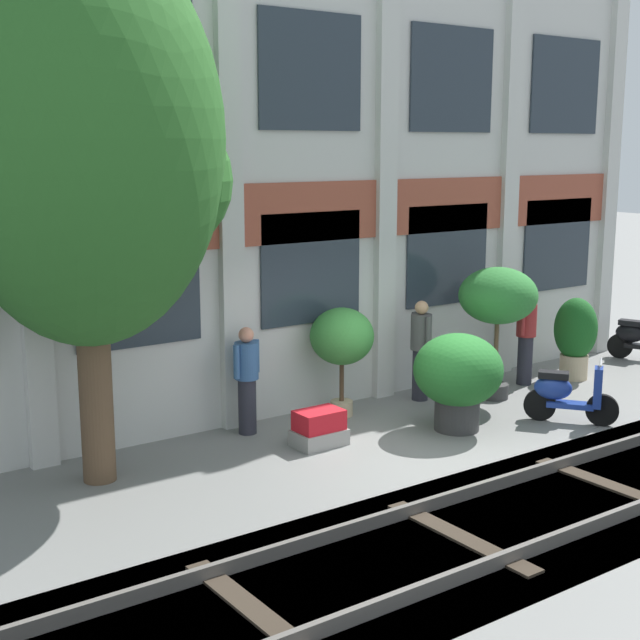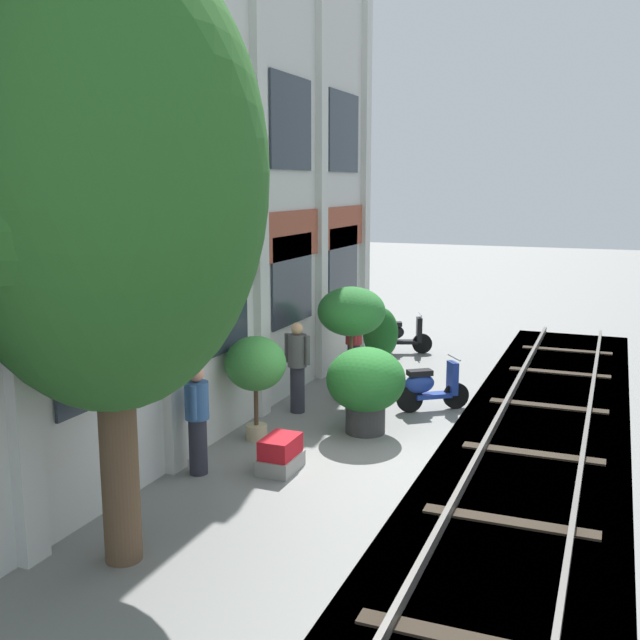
# 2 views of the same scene
# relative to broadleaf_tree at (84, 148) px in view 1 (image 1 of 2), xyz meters

# --- Properties ---
(ground_plane) EXTENTS (80.00, 80.00, 0.00)m
(ground_plane) POSITION_rel_broadleaf_tree_xyz_m (3.85, -1.55, -4.05)
(ground_plane) COLOR slate
(apartment_facade) EXTENTS (14.52, 0.64, 8.79)m
(apartment_facade) POSITION_rel_broadleaf_tree_xyz_m (3.85, 1.18, 0.32)
(apartment_facade) COLOR silver
(apartment_facade) RESTS_ON ground
(rail_tracks) EXTENTS (22.16, 2.80, 0.43)m
(rail_tracks) POSITION_rel_broadleaf_tree_xyz_m (3.85, -3.80, -4.18)
(rail_tracks) COLOR #5B5449
(rail_tracks) RESTS_ON ground
(broadleaf_tree) EXTENTS (3.45, 3.29, 6.59)m
(broadleaf_tree) POSITION_rel_broadleaf_tree_xyz_m (0.00, 0.00, 0.00)
(broadleaf_tree) COLOR brown
(broadleaf_tree) RESTS_ON ground
(potted_plant_square_trough) EXTENTS (0.72, 0.49, 0.50)m
(potted_plant_square_trough) POSITION_rel_broadleaf_tree_xyz_m (2.97, -0.52, -3.81)
(potted_plant_square_trough) COLOR gray
(potted_plant_square_trough) RESTS_ON ground
(potted_plant_glazed_jar) EXTENTS (0.75, 0.75, 1.46)m
(potted_plant_glazed_jar) POSITION_rel_broadleaf_tree_xyz_m (8.75, -0.22, -3.24)
(potted_plant_glazed_jar) COLOR tan
(potted_plant_glazed_jar) RESTS_ON ground
(potted_plant_terracotta_small) EXTENTS (1.27, 1.27, 2.17)m
(potted_plant_terracotta_small) POSITION_rel_broadleaf_tree_xyz_m (6.68, -0.28, -2.39)
(potted_plant_terracotta_small) COLOR #333333
(potted_plant_terracotta_small) RESTS_ON ground
(potted_plant_low_pan) EXTENTS (0.98, 0.98, 1.69)m
(potted_plant_low_pan) POSITION_rel_broadleaf_tree_xyz_m (4.05, 0.40, -2.84)
(potted_plant_low_pan) COLOR tan
(potted_plant_low_pan) RESTS_ON ground
(potted_plant_ribbed_drum) EXTENTS (1.30, 1.30, 1.43)m
(potted_plant_ribbed_drum) POSITION_rel_broadleaf_tree_xyz_m (5.01, -1.12, -3.21)
(potted_plant_ribbed_drum) COLOR #333333
(potted_plant_ribbed_drum) RESTS_ON ground
(scooter_near_curb) EXTENTS (0.89, 1.16, 0.98)m
(scooter_near_curb) POSITION_rel_broadleaf_tree_xyz_m (6.59, -1.82, -3.61)
(scooter_near_curb) COLOR black
(scooter_near_curb) RESTS_ON ground
(resident_by_doorway) EXTENTS (0.50, 0.34, 1.56)m
(resident_by_doorway) POSITION_rel_broadleaf_tree_xyz_m (2.44, 0.51, -3.21)
(resident_by_doorway) COLOR #282833
(resident_by_doorway) RESTS_ON ground
(resident_watching_tracks) EXTENTS (0.50, 0.34, 1.63)m
(resident_watching_tracks) POSITION_rel_broadleaf_tree_xyz_m (7.76, 0.04, -3.17)
(resident_watching_tracks) COLOR #282833
(resident_watching_tracks) RESTS_ON ground
(resident_near_plants) EXTENTS (0.34, 0.52, 1.64)m
(resident_near_plants) POSITION_rel_broadleaf_tree_xyz_m (5.62, 0.37, -3.17)
(resident_near_plants) COLOR #282833
(resident_near_plants) RESTS_ON ground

